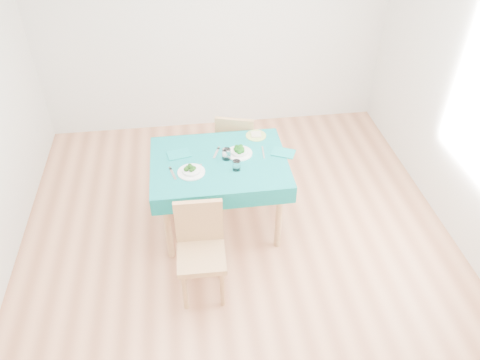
{
  "coord_description": "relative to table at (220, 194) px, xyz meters",
  "views": [
    {
      "loc": [
        -0.39,
        -2.86,
        3.17
      ],
      "look_at": [
        0.0,
        0.0,
        0.85
      ],
      "focal_mm": 35.0,
      "sensor_mm": 36.0,
      "label": 1
    }
  ],
  "objects": [
    {
      "name": "fork_far",
      "position": [
        -0.01,
        0.12,
        0.38
      ],
      "size": [
        0.08,
        0.16,
        0.0
      ],
      "primitive_type": "cube",
      "rotation": [
        0.0,
        0.0,
        -0.36
      ],
      "color": "silver",
      "rests_on": "table"
    },
    {
      "name": "table",
      "position": [
        0.0,
        0.0,
        0.0
      ],
      "size": [
        1.17,
        0.89,
        0.76
      ],
      "primitive_type": "cube",
      "color": "#096A69",
      "rests_on": "ground"
    },
    {
      "name": "room_shell",
      "position": [
        0.13,
        -0.4,
        0.97
      ],
      "size": [
        4.02,
        4.52,
        2.73
      ],
      "color": "#A86846",
      "rests_on": "ground"
    },
    {
      "name": "bowl_near",
      "position": [
        -0.25,
        -0.13,
        0.41
      ],
      "size": [
        0.23,
        0.23,
        0.07
      ],
      "primitive_type": null,
      "color": "white",
      "rests_on": "table"
    },
    {
      "name": "knife_near",
      "position": [
        -0.19,
        -0.11,
        0.38
      ],
      "size": [
        0.09,
        0.17,
        0.0
      ],
      "primitive_type": "cube",
      "rotation": [
        0.0,
        0.0,
        -0.43
      ],
      "color": "silver",
      "rests_on": "table"
    },
    {
      "name": "napkin_near",
      "position": [
        -0.34,
        0.14,
        0.38
      ],
      "size": [
        0.22,
        0.17,
        0.01
      ],
      "primitive_type": "cube",
      "rotation": [
        0.0,
        0.0,
        0.2
      ],
      "color": "#0E7574",
      "rests_on": "table"
    },
    {
      "name": "tumbler_side",
      "position": [
        0.14,
        -0.14,
        0.42
      ],
      "size": [
        0.07,
        0.07,
        0.09
      ],
      "primitive_type": "cylinder",
      "color": "white",
      "rests_on": "table"
    },
    {
      "name": "knife_far",
      "position": [
        0.4,
        0.07,
        0.38
      ],
      "size": [
        0.03,
        0.19,
        0.0
      ],
      "primitive_type": "cube",
      "rotation": [
        0.0,
        0.0,
        -0.08
      ],
      "color": "silver",
      "rests_on": "table"
    },
    {
      "name": "napkin_far",
      "position": [
        0.58,
        0.04,
        0.38
      ],
      "size": [
        0.24,
        0.21,
        0.01
      ],
      "primitive_type": "cube",
      "rotation": [
        0.0,
        0.0,
        -0.45
      ],
      "color": "#0E7574",
      "rests_on": "table"
    },
    {
      "name": "bowl_far",
      "position": [
        0.19,
        0.08,
        0.41
      ],
      "size": [
        0.23,
        0.23,
        0.07
      ],
      "primitive_type": null,
      "color": "white",
      "rests_on": "table"
    },
    {
      "name": "bread_slice",
      "position": [
        0.38,
        0.34,
        0.4
      ],
      "size": [
        0.1,
        0.1,
        0.01
      ],
      "primitive_type": "cube",
      "rotation": [
        0.0,
        0.0,
        -0.05
      ],
      "color": "beige",
      "rests_on": "side_plate"
    },
    {
      "name": "chair_far",
      "position": [
        0.25,
        0.68,
        0.09
      ],
      "size": [
        0.48,
        0.5,
        0.93
      ],
      "primitive_type": "cube",
      "rotation": [
        0.0,
        0.0,
        2.85
      ],
      "color": "tan",
      "rests_on": "ground"
    },
    {
      "name": "tumbler_center",
      "position": [
        0.07,
        0.02,
        0.43
      ],
      "size": [
        0.08,
        0.08,
        0.1
      ],
      "primitive_type": "cylinder",
      "color": "white",
      "rests_on": "table"
    },
    {
      "name": "chair_near",
      "position": [
        -0.23,
        -0.78,
        0.09
      ],
      "size": [
        0.39,
        0.42,
        0.94
      ],
      "primitive_type": "cube",
      "rotation": [
        0.0,
        0.0,
        -0.03
      ],
      "color": "tan",
      "rests_on": "ground"
    },
    {
      "name": "fork_near",
      "position": [
        -0.4,
        -0.13,
        0.38
      ],
      "size": [
        0.06,
        0.17,
        0.0
      ],
      "primitive_type": "cube",
      "rotation": [
        0.0,
        0.0,
        0.25
      ],
      "color": "silver",
      "rests_on": "table"
    },
    {
      "name": "side_plate",
      "position": [
        0.38,
        0.34,
        0.38
      ],
      "size": [
        0.19,
        0.19,
        0.01
      ],
      "primitive_type": "cylinder",
      "color": "#AFC761",
      "rests_on": "table"
    }
  ]
}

